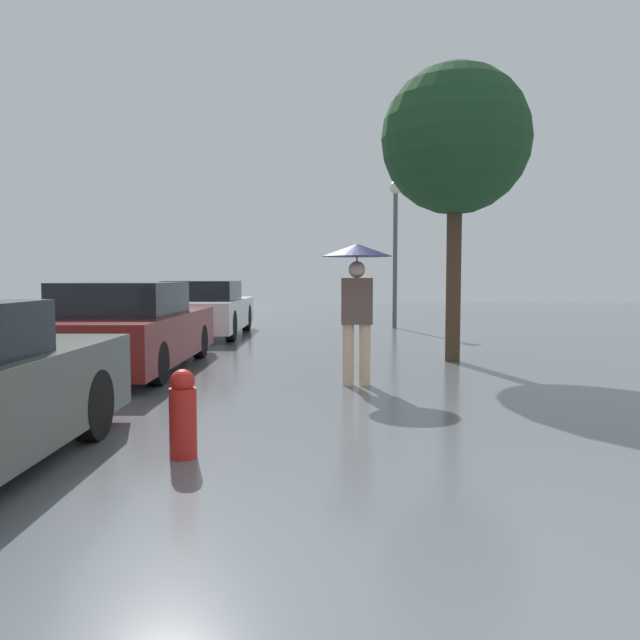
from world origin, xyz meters
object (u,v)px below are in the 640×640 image
at_px(street_lamp, 395,228).
at_px(parked_car_farthest, 205,310).
at_px(tree, 456,141).
at_px(pedestrian, 357,279).
at_px(fire_hydrant, 183,414).
at_px(parked_car_middle, 128,329).

bearing_deg(street_lamp, parked_car_farthest, -154.51).
relative_size(tree, street_lamp, 1.22).
xyz_separation_m(pedestrian, parked_car_farthest, (-3.22, 6.66, -0.75)).
relative_size(pedestrian, tree, 0.38).
distance_m(parked_car_farthest, tree, 7.23).
relative_size(parked_car_farthest, fire_hydrant, 6.24).
xyz_separation_m(tree, fire_hydrant, (-3.19, -5.47, -3.22)).
bearing_deg(parked_car_farthest, fire_hydrant, -80.10).
distance_m(pedestrian, parked_car_farthest, 7.43).
height_order(parked_car_farthest, street_lamp, street_lamp).
distance_m(tree, fire_hydrant, 7.11).
relative_size(pedestrian, parked_car_farthest, 0.42).
relative_size(parked_car_middle, fire_hydrant, 6.38).
bearing_deg(pedestrian, parked_car_middle, 158.89).
xyz_separation_m(pedestrian, street_lamp, (1.49, 8.90, 1.31)).
bearing_deg(parked_car_farthest, tree, -41.86).
relative_size(pedestrian, street_lamp, 0.46).
relative_size(street_lamp, fire_hydrant, 5.70).
relative_size(parked_car_middle, parked_car_farthest, 1.02).
bearing_deg(street_lamp, tree, -88.24).
height_order(parked_car_middle, fire_hydrant, parked_car_middle).
xyz_separation_m(tree, street_lamp, (-0.20, 6.65, -0.89)).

